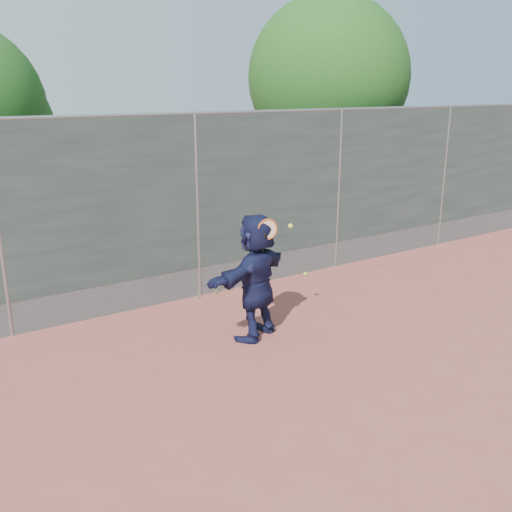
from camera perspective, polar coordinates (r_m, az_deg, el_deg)
ground at (r=7.08m, az=7.92°, el=-12.25°), size 80.00×80.00×0.00m
player at (r=7.84m, az=-0.00°, el=-2.07°), size 1.72×1.13×1.77m
ball_ground at (r=10.69m, az=4.94°, el=-1.79°), size 0.07×0.07×0.07m
fence at (r=9.30m, az=-5.91°, el=5.26°), size 20.00×0.06×3.03m
swing_action at (r=7.55m, az=1.36°, el=2.58°), size 0.61×0.15×0.51m
tree_right at (r=13.62m, az=7.70°, el=16.85°), size 3.78×3.60×5.39m
weed_clump at (r=9.72m, az=-3.80°, el=-3.05°), size 0.68×0.07×0.30m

